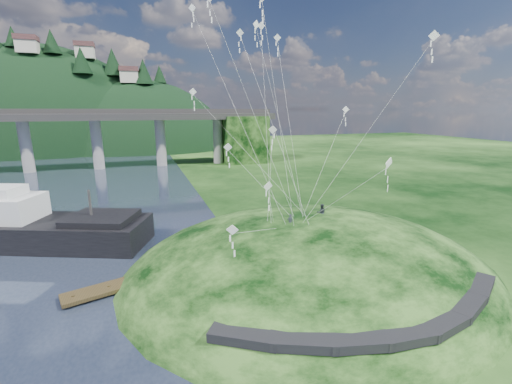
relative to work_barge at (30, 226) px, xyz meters
name	(u,v)px	position (x,y,z in m)	size (l,w,h in m)	color
ground	(234,294)	(18.71, -17.68, -2.18)	(320.00, 320.00, 0.00)	black
grass_hill	(308,284)	(26.71, -15.68, -3.68)	(36.00, 32.00, 13.00)	black
footpath	(391,321)	(26.17, -27.42, -0.09)	(22.29, 5.84, 0.83)	black
bridge	(50,131)	(-7.75, 52.39, 7.53)	(160.00, 11.00, 15.00)	#2D2B2B
far_ridge	(37,170)	(-24.87, 104.49, -9.61)	(153.00, 70.00, 94.50)	black
work_barge	(30,226)	(0.00, 0.00, 0.00)	(25.55, 15.62, 8.69)	black
wooden_dock	(142,279)	(11.53, -13.32, -1.78)	(12.63, 5.50, 0.90)	#312614
kite_flyers	(316,206)	(27.97, -14.19, 3.62)	(4.99, 2.40, 1.82)	#252A32
kite_swarm	(272,87)	(23.88, -12.76, 14.64)	(17.87, 17.66, 19.30)	white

